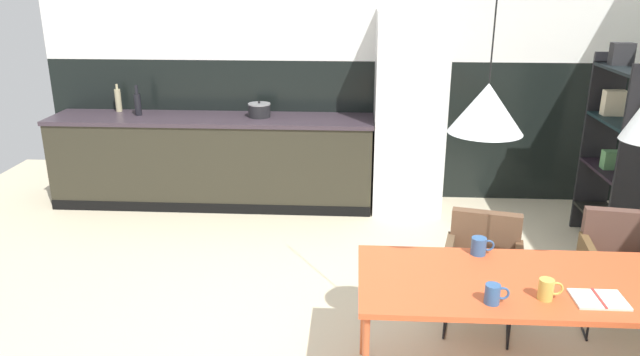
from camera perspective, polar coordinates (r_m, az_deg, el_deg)
back_wall_splashback_dark at (r=6.28m, az=2.06°, el=4.73°), size 6.12×0.12×1.44m
kitchen_counter at (r=6.17m, az=-10.21°, el=1.66°), size 3.25×0.63×0.91m
refrigerator_column at (r=5.89m, az=8.54°, el=6.16°), size 0.67×0.60×1.95m
dining_table at (r=3.39m, az=21.00°, el=-9.87°), size 1.99×0.76×0.73m
armchair_far_side at (r=4.08m, az=15.44°, el=-7.24°), size 0.57×0.57×0.76m
armchair_facing_counter at (r=4.41m, az=26.97°, el=-6.58°), size 0.54×0.53×0.77m
open_book at (r=3.28m, az=25.26°, el=-10.52°), size 0.25×0.19×0.02m
mug_dark_espresso at (r=3.17m, az=20.99°, el=-9.97°), size 0.12×0.07×0.11m
mug_wide_latte at (r=3.06m, az=16.33°, el=-10.66°), size 0.12×0.07×0.10m
mug_tall_blue at (r=3.54m, az=15.08°, el=-6.34°), size 0.13×0.09×0.10m
cooking_pot at (r=5.98m, az=-5.85°, el=6.52°), size 0.23×0.23×0.16m
bottle_vinegar_dark at (r=6.53m, az=-18.85°, el=7.13°), size 0.06×0.06×0.29m
bottle_oil_tall at (r=6.28m, az=-17.14°, el=6.89°), size 0.07×0.07×0.31m
open_shelf_unit at (r=5.58m, az=26.61°, el=2.97°), size 0.30×0.77×1.73m
pendant_lamp_over_table_near at (r=2.97m, az=15.76°, el=6.50°), size 0.36×0.36×1.30m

